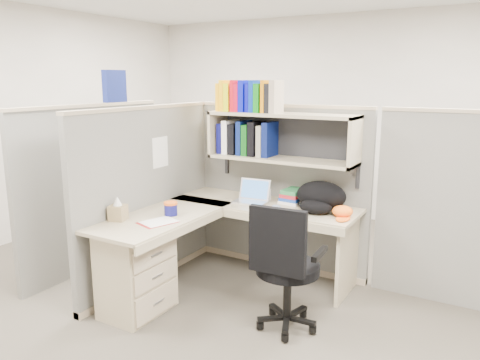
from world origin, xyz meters
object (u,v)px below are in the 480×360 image
Objects in this scene: backpack at (319,197)px; task_chair at (285,287)px; snack_canister at (171,208)px; desk at (173,254)px; laptop at (250,191)px.

task_chair is (0.06, -0.79, -0.51)m from backpack.
desk is at bearing -49.77° from snack_canister.
backpack is at bearing 42.45° from desk.
backpack is 1.27m from snack_canister.
snack_canister is 0.12× the size of task_chair.
backpack reaches higher than snack_canister.
laptop is at bearing 133.58° from task_chair.
laptop is at bearing 164.88° from backpack.
backpack is 3.79× the size of snack_canister.
task_chair is at bearing 4.01° from desk.
task_chair is (0.99, 0.07, -0.08)m from desk.
desk is 14.95× the size of snack_canister.
laptop is 2.58× the size of snack_canister.
desk is 0.95m from laptop.
backpack reaches higher than desk.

